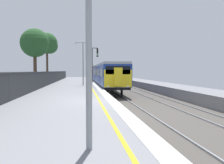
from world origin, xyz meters
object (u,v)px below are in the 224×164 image
Objects in this scene: speed_limit_sign at (93,71)px; platform_lamp_mid at (83,60)px; platform_lamp_near at (89,18)px; commuter_train_at_platform at (101,74)px; signal_gantry at (94,61)px; background_tree_centre at (48,44)px; background_tree_left at (35,44)px.

platform_lamp_mid is at bearing -102.88° from speed_limit_sign.
platform_lamp_near is (-1.45, -31.00, 1.23)m from speed_limit_sign.
speed_limit_sign is 6.66m from platform_lamp_mid.
commuter_train_at_platform is 4.88m from signal_gantry.
background_tree_centre is (-8.18, 6.42, 3.24)m from signal_gantry.
platform_lamp_near reaches higher than commuter_train_at_platform.
background_tree_centre is (-9.67, 2.31, 5.41)m from commuter_train_at_platform.
platform_lamp_mid is at bearing -102.88° from commuter_train_at_platform.
commuter_train_at_platform is 14.90m from platform_lamp_mid.
commuter_train_at_platform is 7.74× the size of signal_gantry.
background_tree_left reaches higher than platform_lamp_mid.
signal_gantry is at bearing 84.90° from speed_limit_sign.
platform_lamp_mid is 0.72× the size of background_tree_left.
platform_lamp_near is 0.55× the size of background_tree_centre.
platform_lamp_mid reaches higher than speed_limit_sign.
background_tree_left is at bearing -157.76° from speed_limit_sign.
commuter_train_at_platform is at bearing 85.18° from platform_lamp_near.
background_tree_centre reaches higher than signal_gantry.
platform_lamp_near is at bearing -81.24° from background_tree_centre.
speed_limit_sign is at bearing -95.10° from signal_gantry.
platform_lamp_mid is 18.24m from background_tree_centre.
background_tree_centre is at bearing 98.76° from platform_lamp_near.
platform_lamp_near reaches higher than speed_limit_sign.
background_tree_left is at bearing 102.69° from platform_lamp_near.
speed_limit_sign is 0.50× the size of platform_lamp_mid.
background_tree_left reaches higher than speed_limit_sign.
commuter_train_at_platform is 5.91× the size of background_tree_left.
background_tree_left reaches higher than platform_lamp_near.
signal_gantry reaches higher than speed_limit_sign.
speed_limit_sign is 0.54× the size of platform_lamp_near.
signal_gantry is at bearing 80.07° from platform_lamp_mid.
speed_limit_sign is 9.08m from background_tree_left.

